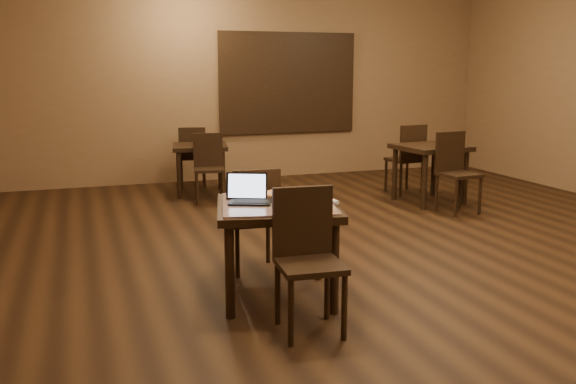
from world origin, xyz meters
name	(u,v)px	position (x,y,z in m)	size (l,w,h in m)	color
ground	(414,266)	(0.00, 0.00, 0.00)	(10.00, 10.00, 0.00)	black
wall_back	(258,86)	(0.00, 5.00, 1.50)	(8.00, 0.02, 3.00)	brown
mural	(288,83)	(0.50, 4.96, 1.55)	(2.34, 0.05, 1.64)	navy
tiled_table	(278,216)	(-1.42, -0.32, 0.66)	(1.10, 1.10, 0.76)	black
chair_main_near	(307,251)	(-1.41, -0.93, 0.55)	(0.46, 0.46, 0.98)	black
chair_main_far	(255,214)	(-1.43, 0.30, 0.53)	(0.44, 0.44, 0.94)	black
laptop	(249,195)	(-1.62, -0.21, 0.82)	(0.38, 0.36, 0.22)	black
plate	(313,205)	(-1.20, -0.50, 0.77)	(0.26, 0.26, 0.01)	white
pizza_slice	(313,203)	(-1.20, -0.50, 0.79)	(0.17, 0.17, 0.02)	beige
pizza_pan	(282,195)	(-1.30, -0.08, 0.77)	(0.33, 0.33, 0.01)	silver
pizza_whole	(282,194)	(-1.30, -0.08, 0.78)	(0.31, 0.31, 0.02)	beige
spatula	(285,193)	(-1.28, -0.10, 0.79)	(0.11, 0.26, 0.01)	silver
napkin_roll	(333,201)	(-1.02, -0.46, 0.78)	(0.05, 0.15, 0.04)	white
other_table_a	(430,155)	(1.62, 2.36, 0.65)	(0.90, 0.90, 0.78)	black
other_table_a_chair_near	(455,167)	(1.61, 1.77, 0.57)	(0.47, 0.47, 1.00)	black
other_table_a_chair_far	(408,155)	(1.63, 2.95, 0.57)	(0.47, 0.47, 1.00)	black
other_table_b	(200,153)	(-1.19, 3.95, 0.59)	(0.87, 0.87, 0.71)	black
other_table_b_chair_near	(209,163)	(-1.18, 3.42, 0.52)	(0.46, 0.46, 0.92)	black
other_table_b_chair_far	(192,153)	(-1.20, 4.49, 0.52)	(0.46, 0.46, 0.92)	black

